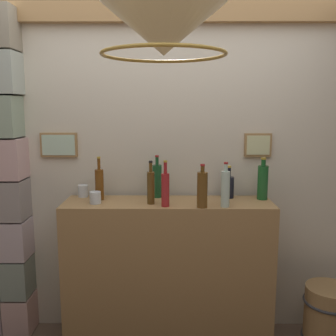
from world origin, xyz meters
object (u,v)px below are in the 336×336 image
object	(u,v)px
liquor_bottle_rum	(151,187)
liquor_bottle_scotch	(263,182)
liquor_bottle_whiskey	(225,188)
liquor_bottle_amaro	(229,186)
liquor_bottle_rye	(157,180)
glass_tumbler_highball	(83,191)
liquor_bottle_vodka	(165,189)
glass_tumbler_rocks	(95,198)
liquor_bottle_bourbon	(202,189)
liquor_bottle_mezcal	(99,184)
wooden_barrel	(328,320)
pendant_lamp	(164,30)

from	to	relation	value
liquor_bottle_rum	liquor_bottle_scotch	world-z (taller)	liquor_bottle_scotch
liquor_bottle_whiskey	liquor_bottle_amaro	bearing A→B (deg)	76.62
liquor_bottle_rum	liquor_bottle_whiskey	xyz separation A→B (m)	(0.50, -0.08, 0.01)
liquor_bottle_whiskey	liquor_bottle_rye	world-z (taller)	liquor_bottle_rye
liquor_bottle_whiskey	glass_tumbler_highball	bearing A→B (deg)	164.65
liquor_bottle_rum	liquor_bottle_vodka	bearing A→B (deg)	-34.02
glass_tumbler_rocks	liquor_bottle_whiskey	bearing A→B (deg)	-5.40
liquor_bottle_scotch	glass_tumbler_rocks	xyz separation A→B (m)	(-1.19, -0.13, -0.09)
liquor_bottle_vodka	liquor_bottle_scotch	bearing A→B (deg)	16.19
liquor_bottle_vodka	liquor_bottle_bourbon	bearing A→B (deg)	-5.82
liquor_bottle_mezcal	wooden_barrel	size ratio (longest dim) A/B	0.64
liquor_bottle_mezcal	liquor_bottle_rye	bearing A→B (deg)	10.63
liquor_bottle_rye	pendant_lamp	size ratio (longest dim) A/B	0.46
liquor_bottle_mezcal	liquor_bottle_rye	distance (m)	0.42
liquor_bottle_mezcal	liquor_bottle_scotch	distance (m)	1.18
liquor_bottle_scotch	glass_tumbler_highball	size ratio (longest dim) A/B	3.42
liquor_bottle_rum	glass_tumbler_highball	distance (m)	0.56
liquor_bottle_bourbon	wooden_barrel	bearing A→B (deg)	2.26
liquor_bottle_mezcal	liquor_bottle_scotch	world-z (taller)	liquor_bottle_mezcal
glass_tumbler_rocks	liquor_bottle_bourbon	bearing A→B (deg)	-7.90
liquor_bottle_mezcal	wooden_barrel	xyz separation A→B (m)	(1.63, -0.17, -0.95)
liquor_bottle_amaro	liquor_bottle_vodka	distance (m)	0.52
wooden_barrel	liquor_bottle_scotch	bearing A→B (deg)	157.01
liquor_bottle_scotch	wooden_barrel	xyz separation A→B (m)	(0.45, -0.19, -0.96)
liquor_bottle_rum	liquor_bottle_mezcal	xyz separation A→B (m)	(-0.38, 0.12, -0.00)
liquor_bottle_rum	liquor_bottle_vodka	xyz separation A→B (m)	(0.10, -0.07, 0.00)
liquor_bottle_vodka	liquor_bottle_whiskey	xyz separation A→B (m)	(0.40, -0.01, 0.01)
liquor_bottle_whiskey	pendant_lamp	bearing A→B (deg)	-117.72
liquor_bottle_amaro	liquor_bottle_rye	world-z (taller)	liquor_bottle_rye
liquor_bottle_amaro	liquor_bottle_mezcal	distance (m)	0.94
liquor_bottle_vodka	wooden_barrel	bearing A→B (deg)	0.54
liquor_bottle_bourbon	liquor_bottle_mezcal	bearing A→B (deg)	163.74
liquor_bottle_bourbon	liquor_bottle_amaro	world-z (taller)	liquor_bottle_bourbon
liquor_bottle_amaro	liquor_bottle_rye	size ratio (longest dim) A/B	0.76
liquor_bottle_bourbon	liquor_bottle_whiskey	distance (m)	0.16
liquor_bottle_rye	glass_tumbler_highball	size ratio (longest dim) A/B	3.52
liquor_bottle_rum	glass_tumbler_rocks	xyz separation A→B (m)	(-0.39, 0.01, -0.08)
liquor_bottle_vodka	glass_tumbler_rocks	distance (m)	0.50
liquor_bottle_amaro	pendant_lamp	bearing A→B (deg)	-114.37
glass_tumbler_highball	liquor_bottle_whiskey	bearing A→B (deg)	-15.35
liquor_bottle_scotch	glass_tumbler_rocks	bearing A→B (deg)	-173.92
liquor_bottle_rye	glass_tumbler_rocks	xyz separation A→B (m)	(-0.42, -0.19, -0.09)
liquor_bottle_amaro	liquor_bottle_mezcal	size ratio (longest dim) A/B	0.76
liquor_bottle_bourbon	liquor_bottle_amaro	xyz separation A→B (m)	(0.22, 0.27, -0.04)
liquor_bottle_vodka	liquor_bottle_rye	distance (m)	0.27
glass_tumbler_highball	liquor_bottle_mezcal	bearing A→B (deg)	-31.62
liquor_bottle_rum	liquor_bottle_scotch	bearing A→B (deg)	9.56
liquor_bottle_rum	liquor_bottle_whiskey	size ratio (longest dim) A/B	0.99
liquor_bottle_whiskey	pendant_lamp	world-z (taller)	pendant_lamp
glass_tumbler_rocks	glass_tumbler_highball	distance (m)	0.23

